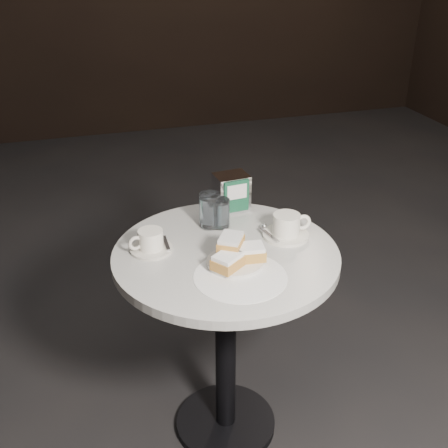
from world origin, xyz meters
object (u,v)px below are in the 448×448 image
(coffee_cup_right, at_px, (287,227))
(water_glass_right, at_px, (221,213))
(coffee_cup_left, at_px, (150,242))
(water_glass_left, at_px, (210,211))
(beignet_plate, at_px, (236,255))
(cafe_table, at_px, (226,304))
(napkin_dispenser, at_px, (231,193))

(coffee_cup_right, xyz_separation_m, water_glass_right, (-0.18, 0.13, 0.01))
(coffee_cup_left, distance_m, coffee_cup_right, 0.44)
(coffee_cup_left, bearing_deg, water_glass_left, 12.42)
(water_glass_left, bearing_deg, beignet_plate, -88.18)
(beignet_plate, xyz_separation_m, water_glass_left, (-0.01, 0.26, 0.03))
(coffee_cup_right, relative_size, water_glass_left, 1.40)
(coffee_cup_right, relative_size, water_glass_right, 1.66)
(cafe_table, distance_m, water_glass_right, 0.30)
(coffee_cup_left, bearing_deg, cafe_table, -31.27)
(cafe_table, xyz_separation_m, water_glass_right, (0.03, 0.16, 0.25))
(water_glass_left, distance_m, napkin_dispenser, 0.14)
(water_glass_left, xyz_separation_m, napkin_dispenser, (0.10, 0.10, 0.01))
(beignet_plate, height_order, water_glass_right, water_glass_right)
(napkin_dispenser, bearing_deg, beignet_plate, -110.59)
(cafe_table, distance_m, water_glass_left, 0.31)
(coffee_cup_right, xyz_separation_m, napkin_dispenser, (-0.11, 0.24, 0.03))
(coffee_cup_left, bearing_deg, napkin_dispenser, 18.74)
(beignet_plate, bearing_deg, water_glass_left, 91.82)
(beignet_plate, height_order, coffee_cup_left, beignet_plate)
(water_glass_right, height_order, napkin_dispenser, napkin_dispenser)
(coffee_cup_right, height_order, napkin_dispenser, napkin_dispenser)
(coffee_cup_left, bearing_deg, coffee_cup_right, -17.84)
(cafe_table, height_order, water_glass_right, water_glass_right)
(beignet_plate, xyz_separation_m, coffee_cup_right, (0.21, 0.12, 0.00))
(water_glass_right, bearing_deg, napkin_dispenser, 56.58)
(cafe_table, relative_size, water_glass_left, 6.44)
(coffee_cup_left, bearing_deg, water_glass_right, 7.08)
(cafe_table, xyz_separation_m, water_glass_left, (-0.00, 0.18, 0.25))
(napkin_dispenser, bearing_deg, coffee_cup_right, -69.96)
(coffee_cup_left, distance_m, napkin_dispenser, 0.38)
(coffee_cup_left, distance_m, water_glass_right, 0.27)
(cafe_table, xyz_separation_m, coffee_cup_right, (0.21, 0.04, 0.23))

